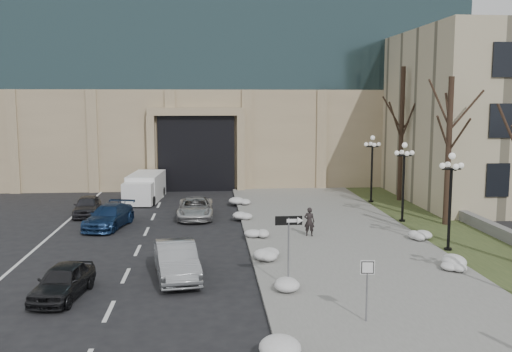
{
  "coord_description": "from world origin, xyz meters",
  "views": [
    {
      "loc": [
        -3.04,
        -13.1,
        7.19
      ],
      "look_at": [
        -0.73,
        14.46,
        3.5
      ],
      "focal_mm": 40.0,
      "sensor_mm": 36.0,
      "label": 1
    }
  ],
  "objects_px": {
    "car_e": "(87,206)",
    "pedestrian": "(309,222)",
    "box_truck": "(145,188)",
    "car_d": "(195,208)",
    "lamppost_d": "(372,160)",
    "car_b": "(176,261)",
    "car_a": "(63,281)",
    "keep_sign": "(367,278)",
    "lamppost_c": "(404,171)",
    "car_c": "(109,216)",
    "one_way_sign": "(293,229)",
    "lamppost_b": "(451,188)"
  },
  "relations": [
    {
      "from": "keep_sign",
      "to": "lamppost_d",
      "type": "distance_m",
      "value": 22.36
    },
    {
      "from": "box_truck",
      "to": "lamppost_d",
      "type": "xyz_separation_m",
      "value": [
        15.94,
        -2.46,
        2.15
      ]
    },
    {
      "from": "keep_sign",
      "to": "lamppost_d",
      "type": "xyz_separation_m",
      "value": [
        6.33,
        21.39,
        1.5
      ]
    },
    {
      "from": "car_e",
      "to": "lamppost_d",
      "type": "height_order",
      "value": "lamppost_d"
    },
    {
      "from": "car_a",
      "to": "lamppost_c",
      "type": "height_order",
      "value": "lamppost_c"
    },
    {
      "from": "car_e",
      "to": "lamppost_d",
      "type": "distance_m",
      "value": 19.3
    },
    {
      "from": "pedestrian",
      "to": "box_truck",
      "type": "bearing_deg",
      "value": -32.72
    },
    {
      "from": "car_d",
      "to": "lamppost_d",
      "type": "height_order",
      "value": "lamppost_d"
    },
    {
      "from": "car_a",
      "to": "box_truck",
      "type": "bearing_deg",
      "value": 96.4
    },
    {
      "from": "car_a",
      "to": "car_d",
      "type": "distance_m",
      "value": 14.59
    },
    {
      "from": "pedestrian",
      "to": "lamppost_b",
      "type": "distance_m",
      "value": 7.28
    },
    {
      "from": "box_truck",
      "to": "lamppost_c",
      "type": "xyz_separation_m",
      "value": [
        15.94,
        -8.96,
        2.15
      ]
    },
    {
      "from": "car_e",
      "to": "lamppost_c",
      "type": "distance_m",
      "value": 19.45
    },
    {
      "from": "lamppost_b",
      "to": "lamppost_c",
      "type": "bearing_deg",
      "value": 90.0
    },
    {
      "from": "keep_sign",
      "to": "lamppost_b",
      "type": "relative_size",
      "value": 0.45
    },
    {
      "from": "car_c",
      "to": "car_e",
      "type": "distance_m",
      "value": 4.04
    },
    {
      "from": "box_truck",
      "to": "one_way_sign",
      "type": "relative_size",
      "value": 2.13
    },
    {
      "from": "one_way_sign",
      "to": "lamppost_c",
      "type": "xyz_separation_m",
      "value": [
        8.19,
        11.33,
        0.7
      ]
    },
    {
      "from": "car_b",
      "to": "lamppost_d",
      "type": "distance_m",
      "value": 20.54
    },
    {
      "from": "car_e",
      "to": "box_truck",
      "type": "bearing_deg",
      "value": 56.28
    },
    {
      "from": "pedestrian",
      "to": "one_way_sign",
      "type": "height_order",
      "value": "one_way_sign"
    },
    {
      "from": "pedestrian",
      "to": "keep_sign",
      "type": "relative_size",
      "value": 0.71
    },
    {
      "from": "car_d",
      "to": "car_e",
      "type": "bearing_deg",
      "value": 169.38
    },
    {
      "from": "car_e",
      "to": "pedestrian",
      "type": "relative_size",
      "value": 2.43
    },
    {
      "from": "pedestrian",
      "to": "keep_sign",
      "type": "xyz_separation_m",
      "value": [
        -0.22,
        -11.67,
        0.69
      ]
    },
    {
      "from": "car_a",
      "to": "one_way_sign",
      "type": "bearing_deg",
      "value": 9.43
    },
    {
      "from": "lamppost_d",
      "to": "car_e",
      "type": "bearing_deg",
      "value": -171.61
    },
    {
      "from": "car_c",
      "to": "lamppost_d",
      "type": "distance_m",
      "value": 18.32
    },
    {
      "from": "car_a",
      "to": "pedestrian",
      "type": "relative_size",
      "value": 2.4
    },
    {
      "from": "pedestrian",
      "to": "lamppost_d",
      "type": "bearing_deg",
      "value": -103.79
    },
    {
      "from": "pedestrian",
      "to": "lamppost_c",
      "type": "height_order",
      "value": "lamppost_c"
    },
    {
      "from": "car_b",
      "to": "box_truck",
      "type": "distance_m",
      "value": 18.72
    },
    {
      "from": "box_truck",
      "to": "lamppost_b",
      "type": "relative_size",
      "value": 1.29
    },
    {
      "from": "car_e",
      "to": "one_way_sign",
      "type": "height_order",
      "value": "one_way_sign"
    },
    {
      "from": "pedestrian",
      "to": "box_truck",
      "type": "distance_m",
      "value": 15.64
    },
    {
      "from": "car_a",
      "to": "pedestrian",
      "type": "bearing_deg",
      "value": 46.44
    },
    {
      "from": "car_a",
      "to": "car_c",
      "type": "height_order",
      "value": "car_c"
    },
    {
      "from": "car_b",
      "to": "keep_sign",
      "type": "relative_size",
      "value": 2.09
    },
    {
      "from": "car_c",
      "to": "box_truck",
      "type": "xyz_separation_m",
      "value": [
        1.07,
        8.8,
        0.27
      ]
    },
    {
      "from": "lamppost_c",
      "to": "lamppost_d",
      "type": "distance_m",
      "value": 6.5
    },
    {
      "from": "pedestrian",
      "to": "one_way_sign",
      "type": "relative_size",
      "value": 0.53
    },
    {
      "from": "pedestrian",
      "to": "keep_sign",
      "type": "bearing_deg",
      "value": 107.34
    },
    {
      "from": "box_truck",
      "to": "lamppost_b",
      "type": "height_order",
      "value": "lamppost_b"
    },
    {
      "from": "car_e",
      "to": "one_way_sign",
      "type": "bearing_deg",
      "value": -58.44
    },
    {
      "from": "car_b",
      "to": "lamppost_b",
      "type": "distance_m",
      "value": 13.24
    },
    {
      "from": "car_a",
      "to": "one_way_sign",
      "type": "relative_size",
      "value": 1.27
    },
    {
      "from": "car_e",
      "to": "pedestrian",
      "type": "distance_m",
      "value": 14.57
    },
    {
      "from": "one_way_sign",
      "to": "keep_sign",
      "type": "height_order",
      "value": "one_way_sign"
    },
    {
      "from": "keep_sign",
      "to": "lamppost_c",
      "type": "bearing_deg",
      "value": 72.99
    },
    {
      "from": "keep_sign",
      "to": "lamppost_b",
      "type": "bearing_deg",
      "value": 58.98
    }
  ]
}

